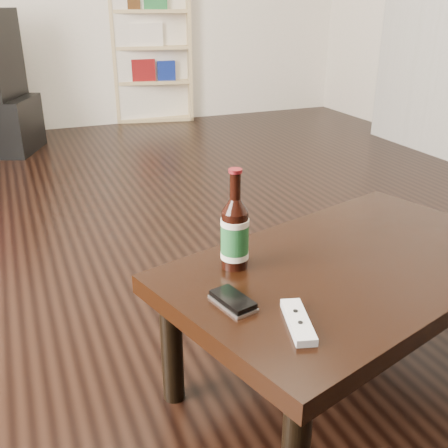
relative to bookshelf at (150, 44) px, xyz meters
name	(u,v)px	position (x,y,z in m)	size (l,w,h in m)	color
floor	(193,284)	(-0.70, -3.11, -0.67)	(5.00, 6.00, 0.01)	black
bookshelf	(150,44)	(0.00, 0.00, 0.00)	(0.74, 0.45, 1.29)	tan
coffee_table	(351,276)	(-0.47, -3.79, -0.34)	(1.15, 0.86, 0.38)	black
beer_bottle	(235,234)	(-0.78, -3.70, -0.19)	(0.09, 0.09, 0.27)	black
phone	(233,301)	(-0.86, -3.87, -0.28)	(0.09, 0.13, 0.02)	silver
remote	(298,322)	(-0.76, -4.00, -0.28)	(0.09, 0.17, 0.02)	silver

